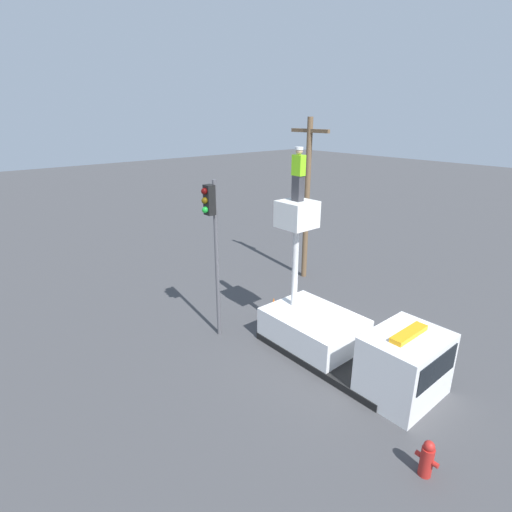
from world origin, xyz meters
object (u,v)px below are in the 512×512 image
Objects in this scene: worker at (298,174)px; utility_pole at (307,195)px; traffic_light_pole at (212,230)px; traffic_cone_rear at (274,307)px; fire_hydrant at (427,459)px; bucket_truck at (346,339)px.

worker is 0.23× the size of utility_pole.
traffic_cone_rear is at bearing 84.98° from traffic_light_pole.
utility_pole is at bearing 117.49° from traffic_cone_rear.
traffic_light_pole is at bearing -179.20° from fire_hydrant.
traffic_light_pole is 6.07× the size of fire_hydrant.
worker is 0.30× the size of traffic_light_pole.
bucket_truck is 5.58m from worker.
bucket_truck is at bearing 151.88° from fire_hydrant.
fire_hydrant is 0.12× the size of utility_pole.
bucket_truck reaches higher than fire_hydrant.
bucket_truck reaches higher than traffic_cone_rear.
fire_hydrant is (3.93, -2.10, -0.45)m from bucket_truck.
traffic_cone_rear is at bearing 163.13° from worker.
traffic_light_pole is at bearing -152.27° from bucket_truck.
traffic_light_pole is at bearing -74.54° from utility_pole.
traffic_light_pole is (-4.21, -2.21, 3.16)m from bucket_truck.
bucket_truck is 5.71m from traffic_light_pole.
traffic_light_pole is 8.90m from fire_hydrant.
fire_hydrant is at bearing -33.45° from utility_pole.
utility_pole reaches higher than traffic_light_pole.
fire_hydrant is at bearing 0.80° from traffic_light_pole.
fire_hydrant is at bearing -18.37° from worker.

